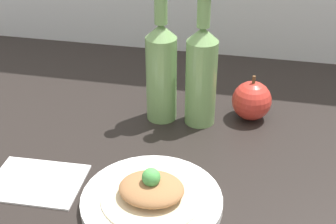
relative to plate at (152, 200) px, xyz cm
name	(u,v)px	position (x,y,z in cm)	size (l,w,h in cm)	color
ground_plane	(200,164)	(6.11, 16.34, -3.17)	(180.00, 110.00, 4.00)	black
plate	(152,200)	(0.00, 0.00, 0.00)	(24.99, 24.99, 2.20)	white
plated_food	(151,190)	(0.00, 0.00, 2.35)	(17.86, 17.86, 6.12)	beige
cider_bottle_left	(161,69)	(-4.97, 29.81, 10.99)	(6.85, 6.85, 30.16)	#729E5B
cider_bottle_right	(201,73)	(3.89, 29.81, 10.99)	(6.85, 6.85, 30.16)	#729E5B
apple	(252,101)	(15.13, 33.77, 3.33)	(8.99, 8.99, 10.71)	red
napkin	(37,181)	(-22.70, 1.54, -0.77)	(17.77, 13.56, 0.80)	white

